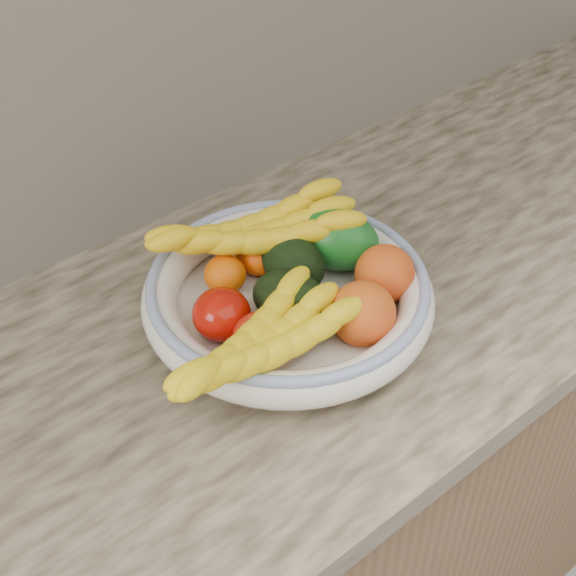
% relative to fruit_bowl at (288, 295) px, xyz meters
% --- Properties ---
extents(kitchen_counter, '(2.44, 0.66, 1.40)m').
position_rel_fruit_bowl_xyz_m(kitchen_counter, '(0.00, 0.03, -0.48)').
color(kitchen_counter, brown).
rests_on(kitchen_counter, ground).
extents(fruit_bowl, '(0.39, 0.39, 0.08)m').
position_rel_fruit_bowl_xyz_m(fruit_bowl, '(0.00, 0.00, 0.00)').
color(fruit_bowl, silver).
rests_on(fruit_bowl, kitchen_counter).
extents(clementine_back_left, '(0.07, 0.07, 0.05)m').
position_rel_fruit_bowl_xyz_m(clementine_back_left, '(-0.04, 0.08, 0.01)').
color(clementine_back_left, '#E75F04').
rests_on(clementine_back_left, fruit_bowl).
extents(clementine_back_right, '(0.07, 0.07, 0.05)m').
position_rel_fruit_bowl_xyz_m(clementine_back_right, '(0.02, 0.10, 0.01)').
color(clementine_back_right, '#FF5A05').
rests_on(clementine_back_right, fruit_bowl).
extents(clementine_back_mid, '(0.06, 0.06, 0.05)m').
position_rel_fruit_bowl_xyz_m(clementine_back_mid, '(0.01, 0.08, 0.01)').
color(clementine_back_mid, '#FA5905').
rests_on(clementine_back_mid, fruit_bowl).
extents(tomato_left, '(0.10, 0.10, 0.07)m').
position_rel_fruit_bowl_xyz_m(tomato_left, '(-0.10, 0.01, 0.01)').
color(tomato_left, '#A30E04').
rests_on(tomato_left, fruit_bowl).
extents(tomato_near_left, '(0.07, 0.07, 0.06)m').
position_rel_fruit_bowl_xyz_m(tomato_near_left, '(-0.09, -0.05, 0.01)').
color(tomato_near_left, red).
rests_on(tomato_near_left, fruit_bowl).
extents(avocado_center, '(0.11, 0.13, 0.08)m').
position_rel_fruit_bowl_xyz_m(avocado_center, '(-0.02, -0.03, 0.02)').
color(avocado_center, black).
rests_on(avocado_center, fruit_bowl).
extents(avocado_right, '(0.09, 0.12, 0.08)m').
position_rel_fruit_bowl_xyz_m(avocado_right, '(0.04, 0.04, 0.02)').
color(avocado_right, black).
rests_on(avocado_right, fruit_bowl).
extents(green_mango, '(0.15, 0.16, 0.11)m').
position_rel_fruit_bowl_xyz_m(green_mango, '(0.11, 0.02, 0.03)').
color(green_mango, '#0F5016').
rests_on(green_mango, fruit_bowl).
extents(peach_front, '(0.10, 0.10, 0.08)m').
position_rel_fruit_bowl_xyz_m(peach_front, '(0.04, -0.10, 0.02)').
color(peach_front, orange).
rests_on(peach_front, fruit_bowl).
extents(peach_right, '(0.08, 0.08, 0.08)m').
position_rel_fruit_bowl_xyz_m(peach_right, '(0.11, -0.07, 0.02)').
color(peach_right, orange).
rests_on(peach_right, fruit_bowl).
extents(banana_bunch_back, '(0.33, 0.22, 0.09)m').
position_rel_fruit_bowl_xyz_m(banana_bunch_back, '(0.01, 0.09, 0.04)').
color(banana_bunch_back, yellow).
rests_on(banana_bunch_back, fruit_bowl).
extents(banana_bunch_front, '(0.31, 0.16, 0.08)m').
position_rel_fruit_bowl_xyz_m(banana_bunch_front, '(-0.11, -0.08, 0.03)').
color(banana_bunch_front, yellow).
rests_on(banana_bunch_front, fruit_bowl).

